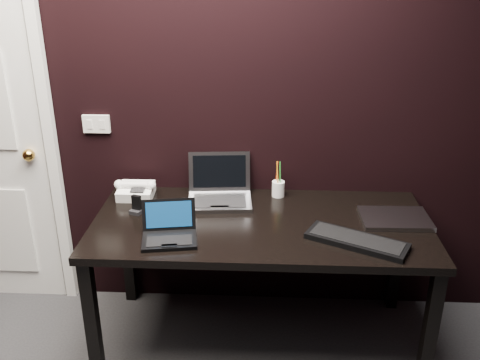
{
  "coord_description": "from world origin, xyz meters",
  "views": [
    {
      "loc": [
        0.32,
        -1.0,
        1.99
      ],
      "look_at": [
        0.2,
        1.35,
        0.99
      ],
      "focal_mm": 40.0,
      "sensor_mm": 36.0,
      "label": 1
    }
  ],
  "objects_px": {
    "mobile_phone": "(136,207)",
    "closed_laptop": "(395,219)",
    "silver_laptop": "(220,193)",
    "netbook": "(169,233)",
    "desk_phone": "(136,190)",
    "ext_keyboard": "(357,241)",
    "pen_cup": "(278,188)",
    "desk": "(261,235)"
  },
  "relations": [
    {
      "from": "closed_laptop",
      "to": "pen_cup",
      "type": "relative_size",
      "value": 1.69
    },
    {
      "from": "mobile_phone",
      "to": "ext_keyboard",
      "type": "bearing_deg",
      "value": -13.42
    },
    {
      "from": "mobile_phone",
      "to": "pen_cup",
      "type": "xyz_separation_m",
      "value": [
        0.74,
        0.25,
        0.01
      ]
    },
    {
      "from": "mobile_phone",
      "to": "pen_cup",
      "type": "relative_size",
      "value": 0.48
    },
    {
      "from": "desk",
      "to": "closed_laptop",
      "type": "distance_m",
      "value": 0.69
    },
    {
      "from": "netbook",
      "to": "closed_laptop",
      "type": "height_order",
      "value": "netbook"
    },
    {
      "from": "silver_laptop",
      "to": "ext_keyboard",
      "type": "distance_m",
      "value": 0.81
    },
    {
      "from": "netbook",
      "to": "desk_phone",
      "type": "height_order",
      "value": "netbook"
    },
    {
      "from": "netbook",
      "to": "desk_phone",
      "type": "xyz_separation_m",
      "value": [
        -0.26,
        0.46,
        0.01
      ]
    },
    {
      "from": "silver_laptop",
      "to": "ext_keyboard",
      "type": "height_order",
      "value": "silver_laptop"
    },
    {
      "from": "pen_cup",
      "to": "ext_keyboard",
      "type": "bearing_deg",
      "value": -54.98
    },
    {
      "from": "netbook",
      "to": "pen_cup",
      "type": "bearing_deg",
      "value": 44.48
    },
    {
      "from": "pen_cup",
      "to": "desk_phone",
      "type": "bearing_deg",
      "value": -175.86
    },
    {
      "from": "ext_keyboard",
      "to": "desk_phone",
      "type": "distance_m",
      "value": 1.23
    },
    {
      "from": "pen_cup",
      "to": "desk",
      "type": "bearing_deg",
      "value": -106.41
    },
    {
      "from": "ext_keyboard",
      "to": "pen_cup",
      "type": "height_order",
      "value": "pen_cup"
    },
    {
      "from": "desk_phone",
      "to": "pen_cup",
      "type": "height_order",
      "value": "pen_cup"
    },
    {
      "from": "closed_laptop",
      "to": "mobile_phone",
      "type": "relative_size",
      "value": 3.56
    },
    {
      "from": "netbook",
      "to": "mobile_phone",
      "type": "distance_m",
      "value": 0.34
    },
    {
      "from": "mobile_phone",
      "to": "netbook",
      "type": "bearing_deg",
      "value": -50.31
    },
    {
      "from": "silver_laptop",
      "to": "desk_phone",
      "type": "relative_size",
      "value": 1.58
    },
    {
      "from": "ext_keyboard",
      "to": "pen_cup",
      "type": "distance_m",
      "value": 0.63
    },
    {
      "from": "silver_laptop",
      "to": "mobile_phone",
      "type": "xyz_separation_m",
      "value": [
        -0.42,
        -0.17,
        -0.01
      ]
    },
    {
      "from": "mobile_phone",
      "to": "pen_cup",
      "type": "bearing_deg",
      "value": 18.67
    },
    {
      "from": "silver_laptop",
      "to": "pen_cup",
      "type": "relative_size",
      "value": 1.78
    },
    {
      "from": "netbook",
      "to": "ext_keyboard",
      "type": "height_order",
      "value": "netbook"
    },
    {
      "from": "desk_phone",
      "to": "pen_cup",
      "type": "relative_size",
      "value": 1.13
    },
    {
      "from": "ext_keyboard",
      "to": "closed_laptop",
      "type": "relative_size",
      "value": 1.4
    },
    {
      "from": "mobile_phone",
      "to": "closed_laptop",
      "type": "bearing_deg",
      "value": -0.85
    },
    {
      "from": "netbook",
      "to": "silver_laptop",
      "type": "height_order",
      "value": "silver_laptop"
    },
    {
      "from": "ext_keyboard",
      "to": "desk_phone",
      "type": "height_order",
      "value": "desk_phone"
    },
    {
      "from": "desk_phone",
      "to": "pen_cup",
      "type": "bearing_deg",
      "value": 4.14
    },
    {
      "from": "netbook",
      "to": "mobile_phone",
      "type": "height_order",
      "value": "netbook"
    },
    {
      "from": "silver_laptop",
      "to": "netbook",
      "type": "bearing_deg",
      "value": -114.94
    },
    {
      "from": "netbook",
      "to": "ext_keyboard",
      "type": "xyz_separation_m",
      "value": [
        0.88,
        0.0,
        -0.02
      ]
    },
    {
      "from": "desk",
      "to": "netbook",
      "type": "xyz_separation_m",
      "value": [
        -0.43,
        -0.2,
        0.11
      ]
    },
    {
      "from": "silver_laptop",
      "to": "pen_cup",
      "type": "bearing_deg",
      "value": 13.79
    },
    {
      "from": "desk_phone",
      "to": "netbook",
      "type": "bearing_deg",
      "value": -59.81
    },
    {
      "from": "mobile_phone",
      "to": "desk_phone",
      "type": "bearing_deg",
      "value": 103.7
    },
    {
      "from": "closed_laptop",
      "to": "mobile_phone",
      "type": "height_order",
      "value": "mobile_phone"
    },
    {
      "from": "desk",
      "to": "closed_laptop",
      "type": "bearing_deg",
      "value": 3.53
    },
    {
      "from": "desk",
      "to": "mobile_phone",
      "type": "distance_m",
      "value": 0.66
    }
  ]
}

